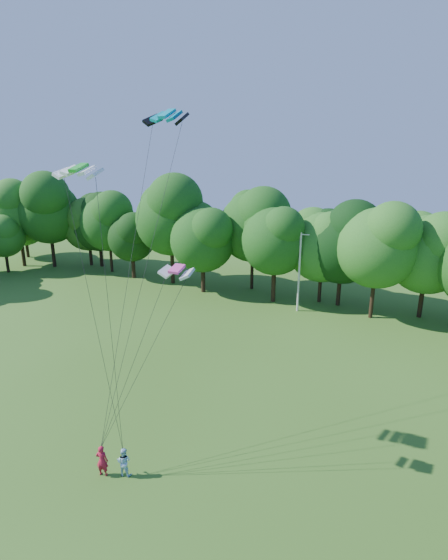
% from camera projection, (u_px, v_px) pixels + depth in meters
% --- Properties ---
extents(ground, '(160.00, 160.00, 0.00)m').
position_uv_depth(ground, '(68.00, 547.00, 19.10)').
color(ground, '#325717').
rests_on(ground, ground).
extents(utility_pole, '(1.67, 0.51, 8.53)m').
position_uv_depth(utility_pole, '(299.00, 272.00, 45.68)').
color(utility_pole, silver).
rests_on(utility_pole, ground).
extents(kite_flyer_left, '(0.75, 0.60, 1.80)m').
position_uv_depth(kite_flyer_left, '(102.00, 461.00, 23.09)').
color(kite_flyer_left, '#AE1630').
rests_on(kite_flyer_left, ground).
extents(kite_flyer_right, '(0.90, 0.77, 1.62)m').
position_uv_depth(kite_flyer_right, '(124.00, 462.00, 23.14)').
color(kite_flyer_right, '#B3DDF9').
rests_on(kite_flyer_right, ground).
extents(kite_teal, '(2.90, 1.44, 0.67)m').
position_uv_depth(kite_teal, '(167.00, 114.00, 26.68)').
color(kite_teal, '#058DA2').
rests_on(kite_teal, ground).
extents(kite_green, '(2.62, 1.35, 0.46)m').
position_uv_depth(kite_green, '(79.00, 168.00, 22.71)').
color(kite_green, green).
rests_on(kite_green, ground).
extents(kite_pink, '(1.75, 0.89, 0.33)m').
position_uv_depth(kite_pink, '(177.00, 269.00, 21.60)').
color(kite_pink, '#EA41A1').
rests_on(kite_pink, ground).
extents(tree_back_west, '(7.96, 7.96, 11.57)m').
position_uv_depth(tree_back_west, '(87.00, 217.00, 63.31)').
color(tree_back_west, '#382916').
rests_on(tree_back_west, ground).
extents(tree_back_center, '(8.89, 8.89, 12.94)m').
position_uv_depth(tree_back_center, '(343.00, 233.00, 46.34)').
color(tree_back_center, '#322213').
rests_on(tree_back_center, ground).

